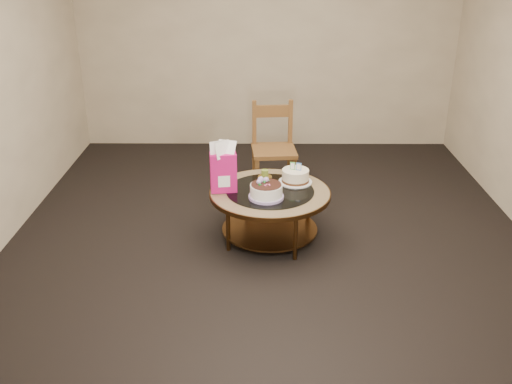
{
  "coord_description": "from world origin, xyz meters",
  "views": [
    {
      "loc": [
        -0.09,
        -4.36,
        2.39
      ],
      "look_at": [
        -0.12,
        0.02,
        0.43
      ],
      "focal_mm": 40.0,
      "sensor_mm": 36.0,
      "label": 1
    }
  ],
  "objects_px": {
    "coffee_table": "(270,199)",
    "dining_chair": "(274,148)",
    "gift_bag": "(223,167)",
    "cream_cake": "(295,176)",
    "decorated_cake": "(266,192)"
  },
  "relations": [
    {
      "from": "cream_cake",
      "to": "dining_chair",
      "type": "height_order",
      "value": "dining_chair"
    },
    {
      "from": "coffee_table",
      "to": "decorated_cake",
      "type": "distance_m",
      "value": 0.2
    },
    {
      "from": "gift_bag",
      "to": "coffee_table",
      "type": "bearing_deg",
      "value": -7.02
    },
    {
      "from": "coffee_table",
      "to": "dining_chair",
      "type": "bearing_deg",
      "value": 87.08
    },
    {
      "from": "cream_cake",
      "to": "coffee_table",
      "type": "bearing_deg",
      "value": -124.54
    },
    {
      "from": "decorated_cake",
      "to": "dining_chair",
      "type": "distance_m",
      "value": 1.17
    },
    {
      "from": "decorated_cake",
      "to": "dining_chair",
      "type": "relative_size",
      "value": 0.31
    },
    {
      "from": "cream_cake",
      "to": "decorated_cake",
      "type": "bearing_deg",
      "value": -111.13
    },
    {
      "from": "coffee_table",
      "to": "decorated_cake",
      "type": "bearing_deg",
      "value": -103.21
    },
    {
      "from": "coffee_table",
      "to": "gift_bag",
      "type": "bearing_deg",
      "value": -179.07
    },
    {
      "from": "decorated_cake",
      "to": "gift_bag",
      "type": "bearing_deg",
      "value": 157.96
    },
    {
      "from": "cream_cake",
      "to": "gift_bag",
      "type": "bearing_deg",
      "value": -146.2
    },
    {
      "from": "coffee_table",
      "to": "dining_chair",
      "type": "xyz_separation_m",
      "value": [
        0.05,
        1.01,
        0.09
      ]
    },
    {
      "from": "coffee_table",
      "to": "gift_bag",
      "type": "height_order",
      "value": "gift_bag"
    },
    {
      "from": "gift_bag",
      "to": "dining_chair",
      "type": "xyz_separation_m",
      "value": [
        0.44,
        1.02,
        -0.2
      ]
    }
  ]
}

